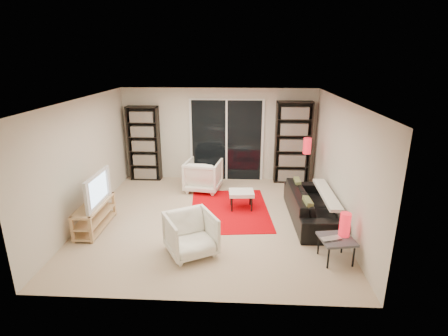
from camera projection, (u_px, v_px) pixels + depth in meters
The scene contains 20 objects.
floor at pixel (211, 219), 7.10m from camera, with size 5.00×5.00×0.00m, color tan.
wall_back at pixel (219, 135), 9.11m from camera, with size 5.00×0.02×2.40m, color beige.
wall_front at pixel (192, 221), 4.36m from camera, with size 5.00×0.02×2.40m, color beige.
wall_left at pixel (84, 161), 6.86m from camera, with size 0.02×5.00×2.40m, color beige.
wall_right at pixel (342, 165), 6.61m from camera, with size 0.02×5.00×2.40m, color beige.
ceiling at pixel (209, 100), 6.37m from camera, with size 5.00×5.00×0.02m, color white.
sliding_door at pixel (227, 141), 9.11m from camera, with size 1.92×0.08×2.16m.
bookshelf_left at pixel (144, 144), 9.12m from camera, with size 0.80×0.30×1.95m.
bookshelf_right at pixel (293, 143), 8.90m from camera, with size 0.90×0.30×2.10m.
tv_stand at pixel (95, 215), 6.67m from camera, with size 0.39×1.22×0.50m.
tv at pixel (92, 189), 6.50m from camera, with size 1.05×0.14×0.61m, color black.
rug at pixel (230, 210), 7.52m from camera, with size 1.63×2.21×0.01m, color #D50007.
sofa at pixel (312, 205), 7.00m from camera, with size 2.11×0.82×0.62m, color black.
armchair_back at pixel (203, 175), 8.53m from camera, with size 0.82×0.84×0.76m, color white.
armchair_front at pixel (191, 234), 5.78m from camera, with size 0.75×0.77×0.70m, color white.
ottoman at pixel (241, 194), 7.50m from camera, with size 0.56×0.47×0.40m.
side_table at pixel (337, 240), 5.57m from camera, with size 0.59×0.59×0.40m.
laptop at pixel (333, 240), 5.47m from camera, with size 0.33×0.21×0.03m, color silver.
table_lamp at pixel (345, 224), 5.58m from camera, with size 0.17×0.17×0.39m, color red.
floor_lamp at pixel (307, 152), 8.12m from camera, with size 0.20×0.20×1.36m.
Camera 1 is at (0.61, -6.42, 3.18)m, focal length 28.00 mm.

